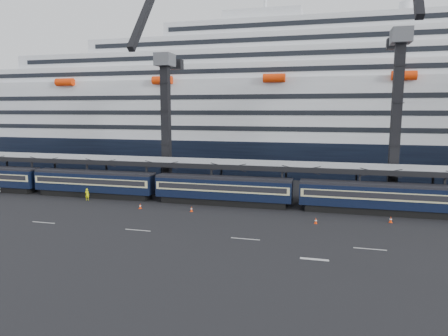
{
  "coord_description": "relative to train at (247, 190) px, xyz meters",
  "views": [
    {
      "loc": [
        5.63,
        -42.47,
        13.02
      ],
      "look_at": [
        -7.84,
        10.0,
        5.12
      ],
      "focal_mm": 32.0,
      "sensor_mm": 36.0,
      "label": 1
    }
  ],
  "objects": [
    {
      "name": "crane_dark_near",
      "position": [
        -15.35,
        8.59,
        9.73
      ],
      "size": [
        4.5,
        17.75,
        35.08
      ],
      "color": "#4C4E53",
      "rests_on": "ground"
    },
    {
      "name": "traffic_cone_c",
      "position": [
        -6.29,
        -4.87,
        -1.86
      ],
      "size": [
        0.35,
        0.35,
        0.7
      ],
      "color": "#FA3807",
      "rests_on": "ground"
    },
    {
      "name": "worker",
      "position": [
        -23.08,
        -2.5,
        -1.32
      ],
      "size": [
        0.67,
        0.47,
        1.76
      ],
      "primitive_type": "imported",
      "rotation": [
        0.0,
        0.0,
        3.22
      ],
      "color": "#EAEF0C",
      "rests_on": "ground"
    },
    {
      "name": "lane_markings",
      "position": [
        12.8,
        -15.23,
        -2.19
      ],
      "size": [
        111.0,
        4.27,
        0.02
      ],
      "color": "beige",
      "rests_on": "ground"
    },
    {
      "name": "train",
      "position": [
        0.0,
        0.0,
        0.0
      ],
      "size": [
        133.05,
        3.0,
        4.05
      ],
      "color": "black",
      "rests_on": "ground"
    },
    {
      "name": "cruise_ship",
      "position": [
        3.57,
        35.99,
        10.14
      ],
      "size": [
        214.09,
        28.84,
        34.0
      ],
      "color": "black",
      "rests_on": "ground"
    },
    {
      "name": "crane_dark_mid",
      "position": [
        19.65,
        7.59,
        11.16
      ],
      "size": [
        4.5,
        18.24,
        39.64
      ],
      "color": "#4C4E53",
      "rests_on": "ground"
    },
    {
      "name": "traffic_cone_b",
      "position": [
        -13.41,
        -5.11,
        -1.85
      ],
      "size": [
        0.36,
        0.36,
        0.71
      ],
      "color": "#FA3807",
      "rests_on": "ground"
    },
    {
      "name": "canopy",
      "position": [
        4.65,
        4.0,
        3.05
      ],
      "size": [
        130.0,
        6.25,
        5.53
      ],
      "color": "gray",
      "rests_on": "ground"
    },
    {
      "name": "traffic_cone_d",
      "position": [
        9.44,
        -6.53,
        -1.85
      ],
      "size": [
        0.35,
        0.35,
        0.7
      ],
      "color": "#FA3807",
      "rests_on": "ground"
    },
    {
      "name": "ground",
      "position": [
        4.65,
        -10.0,
        -2.2
      ],
      "size": [
        260.0,
        260.0,
        0.0
      ],
      "primitive_type": "plane",
      "color": "black",
      "rests_on": "ground"
    },
    {
      "name": "traffic_cone_e",
      "position": [
        17.9,
        -3.94,
        -1.83
      ],
      "size": [
        0.38,
        0.38,
        0.76
      ],
      "color": "#FA3807",
      "rests_on": "ground"
    }
  ]
}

